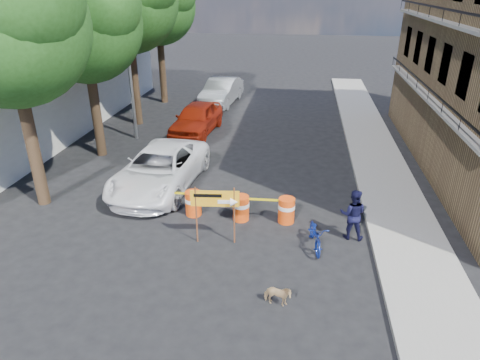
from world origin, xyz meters
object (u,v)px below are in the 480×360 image
(barrel_mid_left, at_px, (193,203))
(pedestrian, at_px, (353,214))
(barrel_far_left, at_px, (129,199))
(barrel_far_right, at_px, (286,210))
(detour_sign, at_px, (222,203))
(suv_white, at_px, (160,169))
(barrel_mid_right, at_px, (241,207))
(sedan_red, at_px, (197,118))
(sedan_silver, at_px, (222,91))
(bicycle, at_px, (317,224))
(dog, at_px, (277,296))

(barrel_mid_left, xyz_separation_m, pedestrian, (5.40, -0.73, 0.38))
(barrel_far_left, xyz_separation_m, barrel_far_right, (5.65, -0.01, 0.00))
(detour_sign, height_order, suv_white, detour_sign)
(barrel_mid_right, bearing_deg, suv_white, 149.53)
(barrel_far_left, relative_size, pedestrian, 0.53)
(barrel_mid_right, xyz_separation_m, detour_sign, (-0.39, -1.52, 0.95))
(barrel_mid_right, distance_m, suv_white, 4.14)
(barrel_mid_right, relative_size, pedestrian, 0.53)
(barrel_far_left, relative_size, sedan_red, 0.19)
(suv_white, height_order, sedan_silver, sedan_silver)
(barrel_mid_right, height_order, bicycle, bicycle)
(barrel_far_left, bearing_deg, sedan_red, 87.70)
(dog, xyz_separation_m, suv_white, (-5.10, 6.30, 0.50))
(detour_sign, height_order, bicycle, detour_sign)
(barrel_far_right, relative_size, dog, 1.24)
(barrel_mid_left, height_order, barrel_mid_right, same)
(barrel_far_right, height_order, suv_white, suv_white)
(barrel_mid_right, relative_size, bicycle, 0.53)
(barrel_mid_right, bearing_deg, barrel_far_right, 2.21)
(sedan_red, bearing_deg, barrel_mid_left, -72.04)
(barrel_far_left, xyz_separation_m, sedan_silver, (0.58, 15.18, 0.38))
(barrel_far_right, relative_size, sedan_red, 0.19)
(barrel_far_right, distance_m, suv_white, 5.52)
(dog, bearing_deg, bicycle, -11.78)
(dog, bearing_deg, barrel_mid_right, 27.60)
(sedan_silver, bearing_deg, barrel_far_right, -65.33)
(detour_sign, distance_m, bicycle, 2.98)
(barrel_far_left, bearing_deg, barrel_mid_right, -0.94)
(barrel_mid_right, bearing_deg, sedan_silver, 102.93)
(barrel_mid_left, relative_size, suv_white, 0.15)
(barrel_far_left, height_order, pedestrian, pedestrian)
(barrel_far_right, bearing_deg, barrel_mid_right, -177.79)
(barrel_far_left, relative_size, barrel_far_right, 1.00)
(barrel_mid_left, relative_size, detour_sign, 0.46)
(barrel_far_left, height_order, sedan_red, sedan_red)
(barrel_mid_left, xyz_separation_m, dog, (3.26, -4.31, -0.16))
(pedestrian, relative_size, suv_white, 0.29)
(detour_sign, relative_size, pedestrian, 1.14)
(barrel_mid_right, bearing_deg, barrel_mid_left, 176.63)
(barrel_far_left, height_order, barrel_mid_right, same)
(pedestrian, height_order, suv_white, pedestrian)
(bicycle, height_order, suv_white, bicycle)
(dog, relative_size, suv_white, 0.13)
(pedestrian, distance_m, suv_white, 7.73)
(barrel_mid_left, distance_m, sedan_silver, 15.25)
(detour_sign, bearing_deg, dog, -60.14)
(barrel_mid_left, distance_m, sedan_red, 9.13)
(barrel_far_left, relative_size, suv_white, 0.15)
(barrel_mid_right, height_order, sedan_red, sedan_red)
(dog, relative_size, sedan_silver, 0.14)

